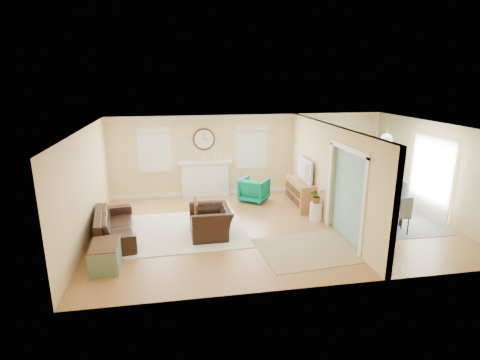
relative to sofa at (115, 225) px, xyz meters
name	(u,v)px	position (x,y,z in m)	size (l,w,h in m)	color
floor	(272,226)	(3.91, 0.08, -0.33)	(9.00, 9.00, 0.00)	olive
wall_back	(250,154)	(3.91, 3.08, 0.97)	(9.00, 0.02, 2.60)	#DBB778
wall_front	(317,222)	(3.91, -2.92, 0.97)	(9.00, 0.02, 2.60)	#DBB778
wall_left	(85,187)	(-0.59, 0.08, 0.97)	(0.02, 6.00, 2.60)	#DBB778
wall_right	(434,170)	(8.41, 0.08, 0.97)	(0.02, 6.00, 2.60)	#DBB778
ceiling	(275,126)	(3.91, 0.08, 2.27)	(9.00, 6.00, 0.02)	white
partition	(326,171)	(5.43, 0.36, 1.03)	(0.17, 6.00, 2.60)	#DBB778
fireplace	(205,178)	(2.41, 2.96, 0.27)	(1.70, 0.30, 1.17)	white
wall_clock	(204,139)	(2.41, 3.04, 1.52)	(0.70, 0.07, 0.70)	#492A17
window_left	(154,147)	(0.86, 3.03, 1.33)	(1.05, 0.13, 1.42)	white
window_right	(252,144)	(3.96, 3.03, 1.33)	(1.05, 0.13, 1.42)	white
french_doors	(431,178)	(8.37, 0.08, 0.77)	(0.06, 1.70, 2.20)	white
pendant	(386,139)	(6.91, 0.08, 1.87)	(0.30, 0.30, 0.55)	gold
rug_cream	(184,230)	(1.63, 0.15, -0.32)	(3.06, 2.65, 0.02)	beige
rug_jute	(307,250)	(4.34, -1.43, -0.32)	(2.15, 1.76, 0.01)	tan
rug_grey	(374,215)	(6.95, 0.33, -0.32)	(2.60, 3.25, 0.01)	slate
sofa	(115,225)	(0.00, 0.00, 0.00)	(2.26, 0.88, 0.66)	black
eames_chair	(211,221)	(2.29, -0.25, 0.03)	(1.12, 0.98, 0.73)	black
green_chair	(254,190)	(3.87, 2.15, 0.04)	(0.78, 0.81, 0.73)	#008167
trunk	(106,256)	(0.02, -1.48, -0.07)	(0.59, 0.92, 0.52)	#5B715D
credenza	(301,193)	(5.14, 1.43, 0.07)	(0.52, 1.54, 0.80)	#A56F38
tv	(301,169)	(5.12, 1.43, 0.81)	(1.17, 0.15, 0.67)	black
garden_stool	(316,211)	(5.18, 0.27, -0.08)	(0.34, 0.34, 0.50)	white
potted_plant	(317,196)	(5.18, 0.27, 0.37)	(0.37, 0.32, 0.41)	#337F33
dining_table	(375,205)	(6.95, 0.33, -0.02)	(1.79, 1.00, 0.63)	#492A17
dining_chair_n	(358,185)	(6.93, 1.38, 0.24)	(0.53, 0.53, 0.97)	slate
dining_chair_s	(399,211)	(6.89, -0.87, 0.24)	(0.49, 0.49, 0.97)	slate
dining_chair_w	(353,199)	(6.26, 0.32, 0.20)	(0.45, 0.45, 0.91)	white
dining_chair_e	(396,195)	(7.52, 0.32, 0.25)	(0.52, 0.52, 0.99)	slate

